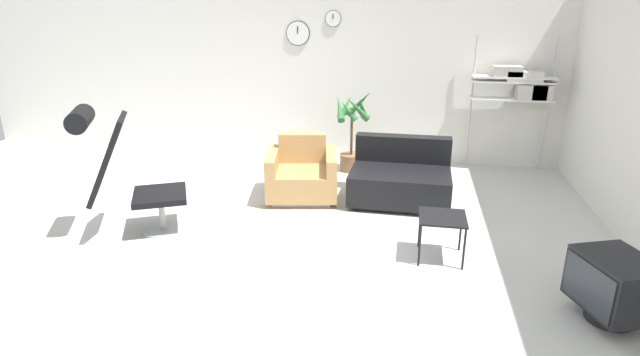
# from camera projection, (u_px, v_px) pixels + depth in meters

# --- Properties ---
(ground_plane) EXTENTS (12.00, 12.00, 0.00)m
(ground_plane) POSITION_uv_depth(u_px,v_px,m) (305.00, 235.00, 5.09)
(ground_plane) COLOR silver
(wall_back) EXTENTS (12.00, 0.09, 2.80)m
(wall_back) POSITION_uv_depth(u_px,v_px,m) (345.00, 65.00, 7.28)
(wall_back) COLOR silver
(wall_back) RESTS_ON ground_plane
(round_rug) EXTENTS (2.01, 2.01, 0.01)m
(round_rug) POSITION_uv_depth(u_px,v_px,m) (283.00, 241.00, 4.94)
(round_rug) COLOR #BCB29E
(round_rug) RESTS_ON ground_plane
(lounge_chair) EXTENTS (1.12, 0.91, 1.31)m
(lounge_chair) POSITION_uv_depth(u_px,v_px,m) (119.00, 163.00, 4.87)
(lounge_chair) COLOR #BCBCC1
(lounge_chair) RESTS_ON ground_plane
(armchair_red) EXTENTS (0.96, 0.94, 0.73)m
(armchair_red) POSITION_uv_depth(u_px,v_px,m) (302.00, 175.00, 6.04)
(armchair_red) COLOR silver
(armchair_red) RESTS_ON ground_plane
(couch_low) EXTENTS (1.17, 0.94, 0.72)m
(couch_low) POSITION_uv_depth(u_px,v_px,m) (400.00, 179.00, 5.94)
(couch_low) COLOR black
(couch_low) RESTS_ON ground_plane
(side_table) EXTENTS (0.42, 0.42, 0.41)m
(side_table) POSITION_uv_depth(u_px,v_px,m) (442.00, 221.00, 4.51)
(side_table) COLOR black
(side_table) RESTS_ON ground_plane
(crt_television) EXTENTS (0.61, 0.68, 0.51)m
(crt_television) POSITION_uv_depth(u_px,v_px,m) (615.00, 287.00, 3.62)
(crt_television) COLOR black
(crt_television) RESTS_ON ground_plane
(potted_plant) EXTENTS (0.57, 0.57, 1.14)m
(potted_plant) POSITION_uv_depth(u_px,v_px,m) (352.00, 133.00, 6.94)
(potted_plant) COLOR brown
(potted_plant) RESTS_ON ground_plane
(shelf_unit) EXTENTS (1.08, 0.28, 1.85)m
(shelf_unit) POSITION_uv_depth(u_px,v_px,m) (522.00, 85.00, 6.70)
(shelf_unit) COLOR #BCBCC1
(shelf_unit) RESTS_ON ground_plane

